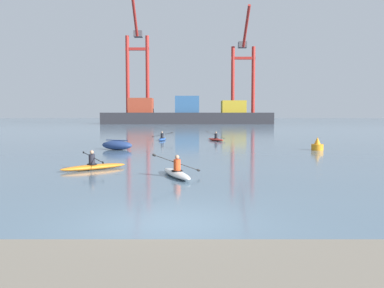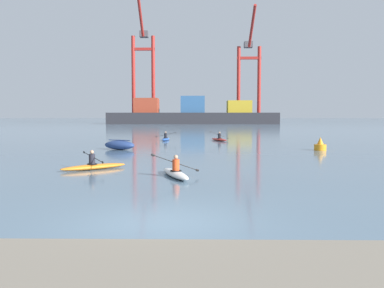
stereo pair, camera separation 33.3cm
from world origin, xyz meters
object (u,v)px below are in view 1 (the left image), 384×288
object	(u,v)px
gantry_crane_west_mid	(245,71)
channel_buoy	(319,145)
kayak_orange	(96,166)
kayak_white	(178,173)
gantry_crane_west	(139,65)
capsized_dinghy	(119,145)
kayak_blue	(164,139)
container_barge	(188,115)
kayak_red	(218,139)

from	to	relation	value
gantry_crane_west_mid	channel_buoy	bearing A→B (deg)	-94.15
channel_buoy	kayak_orange	bearing A→B (deg)	-142.09
kayak_white	gantry_crane_west	bearing A→B (deg)	98.40
capsized_dinghy	kayak_blue	bearing A→B (deg)	77.29
gantry_crane_west	kayak_orange	world-z (taller)	gantry_crane_west
kayak_orange	container_barge	bearing A→B (deg)	88.37
gantry_crane_west_mid	kayak_white	xyz separation A→B (m)	(-17.99, -120.75, -17.50)
container_barge	kayak_blue	distance (m)	84.08
kayak_white	kayak_blue	xyz separation A→B (m)	(-2.48, 25.46, 0.00)
gantry_crane_west_mid	kayak_red	xyz separation A→B (m)	(-14.86, -95.96, -17.50)
kayak_red	channel_buoy	bearing A→B (deg)	-58.09
capsized_dinghy	kayak_orange	world-z (taller)	kayak_orange
container_barge	gantry_crane_west	size ratio (longest dim) A/B	1.28
channel_buoy	gantry_crane_west_mid	bearing A→B (deg)	85.85
kayak_white	kayak_orange	bearing A→B (deg)	151.03
kayak_orange	kayak_red	bearing A→B (deg)	72.17
kayak_red	kayak_white	xyz separation A→B (m)	(-3.13, -24.80, 0.00)
capsized_dinghy	gantry_crane_west_mid	bearing A→B (deg)	77.81
kayak_orange	kayak_white	xyz separation A→B (m)	(4.11, -2.28, 0.00)
kayak_red	kayak_blue	xyz separation A→B (m)	(-5.61, 0.66, 0.00)
gantry_crane_west	capsized_dinghy	xyz separation A→B (m)	(12.20, -103.35, -18.94)
gantry_crane_west	kayak_blue	bearing A→B (deg)	-80.82
container_barge	kayak_red	world-z (taller)	container_barge
gantry_crane_west	kayak_white	bearing A→B (deg)	-81.60
capsized_dinghy	kayak_red	world-z (taller)	kayak_red
kayak_blue	kayak_orange	bearing A→B (deg)	-94.03
kayak_orange	channel_buoy	bearing A→B (deg)	37.91
kayak_orange	kayak_blue	size ratio (longest dim) A/B	0.87
gantry_crane_west	kayak_orange	bearing A→B (deg)	-83.45
container_barge	kayak_red	distance (m)	84.84
kayak_red	kayak_orange	size ratio (longest dim) A/B	1.12
gantry_crane_west_mid	kayak_orange	xyz separation A→B (m)	(-22.10, -118.47, -17.50)
container_barge	kayak_orange	bearing A→B (deg)	-91.63
channel_buoy	kayak_blue	distance (m)	17.48
container_barge	gantry_crane_west_mid	xyz separation A→B (m)	(19.05, 11.27, 14.84)
gantry_crane_west	kayak_red	bearing A→B (deg)	-77.52
kayak_orange	kayak_blue	bearing A→B (deg)	85.97
kayak_blue	kayak_red	bearing A→B (deg)	-6.71
capsized_dinghy	kayak_white	xyz separation A→B (m)	(5.11, -13.79, -0.18)
gantry_crane_west_mid	kayak_orange	size ratio (longest dim) A/B	12.07
kayak_white	gantry_crane_west_mid	bearing A→B (deg)	81.53
kayak_white	kayak_red	bearing A→B (deg)	82.81
container_barge	gantry_crane_west	xyz separation A→B (m)	(-16.25, 7.65, 16.45)
kayak_blue	capsized_dinghy	bearing A→B (deg)	-102.71
gantry_crane_west_mid	kayak_white	world-z (taller)	gantry_crane_west_mid
gantry_crane_west	capsized_dinghy	distance (m)	105.77
kayak_red	kayak_orange	world-z (taller)	kayak_red
gantry_crane_west	gantry_crane_west_mid	size ratio (longest dim) A/B	1.13
gantry_crane_west_mid	kayak_orange	distance (m)	121.78
container_barge	kayak_white	size ratio (longest dim) A/B	15.38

